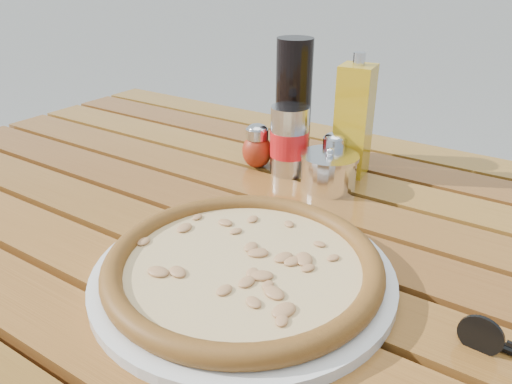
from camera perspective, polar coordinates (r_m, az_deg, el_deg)
The scene contains 9 objects.
table at distance 0.79m, azimuth -0.81°, elevation -7.50°, with size 1.40×0.90×0.75m.
plate at distance 0.60m, azimuth -1.46°, elevation -9.44°, with size 0.36×0.36×0.01m, color silver.
pizza at distance 0.60m, azimuth -1.48°, elevation -8.21°, with size 0.41×0.41×0.03m.
pepper_shaker at distance 0.90m, azimuth 0.12°, elevation 5.20°, with size 0.07×0.07×0.08m.
oregano_shaker at distance 0.87m, azimuth 8.87°, elevation 4.05°, with size 0.06×0.06×0.08m.
dark_bottle at distance 0.93m, azimuth 4.30°, elevation 10.47°, with size 0.07×0.07×0.22m, color black.
soda_can at distance 0.87m, azimuth 3.83°, elevation 5.83°, with size 0.07×0.07×0.12m.
olive_oil_cruet at distance 0.87m, azimuth 11.11°, elevation 8.02°, with size 0.06×0.06×0.21m.
parmesan_tin at distance 0.83m, azimuth 8.30°, elevation 2.40°, with size 0.12×0.12×0.07m.
Camera 1 is at (0.37, -0.54, 1.11)m, focal length 35.00 mm.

